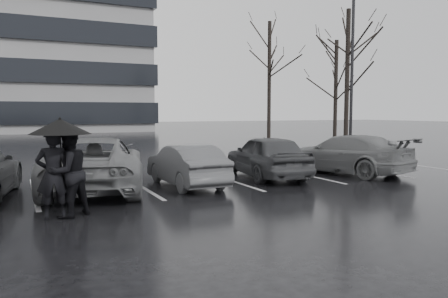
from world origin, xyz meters
name	(u,v)px	position (x,y,z in m)	size (l,w,h in m)	color
ground	(245,193)	(0.00, 0.00, 0.00)	(160.00, 160.00, 0.00)	black
car_main	(266,156)	(1.96, 2.22, 0.70)	(1.65, 4.11, 1.40)	black
car_west_a	(186,165)	(-0.97, 1.82, 0.60)	(1.26, 3.62, 1.19)	#303033
car_west_b	(96,163)	(-3.44, 2.24, 0.73)	(2.41, 5.22, 1.45)	#4B4B4D
car_east	(345,154)	(4.90, 1.82, 0.67)	(1.88, 4.63, 1.34)	#4B4B4D
pedestrian_left	(53,175)	(-4.74, -0.77, 0.90)	(0.65, 0.43, 1.79)	black
pedestrian_right	(68,172)	(-4.45, -0.71, 0.92)	(0.89, 0.69, 1.83)	black
umbrella	(60,127)	(-4.59, -0.82, 1.85)	(1.20, 1.20, 2.03)	black
lamp_post	(352,76)	(9.64, 6.94, 3.90)	(0.47, 0.47, 8.52)	gray
stall_stripes	(184,182)	(-0.80, 2.50, 0.00)	(19.72, 5.00, 0.00)	#A2A2A5
tree_east	(347,79)	(12.00, 10.00, 4.00)	(0.26, 0.26, 8.00)	black
tree_ne	(336,92)	(14.50, 14.00, 3.50)	(0.26, 0.26, 7.00)	black
tree_north	(269,82)	(11.00, 17.00, 4.25)	(0.26, 0.26, 8.50)	black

